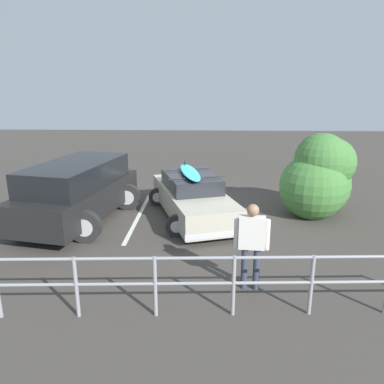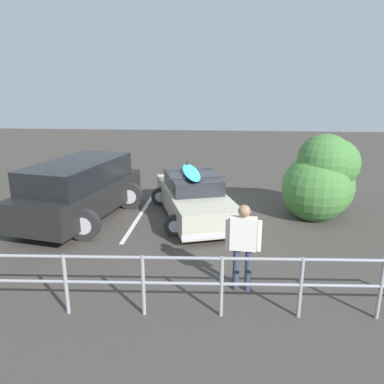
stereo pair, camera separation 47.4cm
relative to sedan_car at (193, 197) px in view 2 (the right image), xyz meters
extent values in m
cube|color=#423D38|center=(-0.11, -0.50, -0.62)|extent=(44.00, 44.00, 0.02)
cube|color=silver|center=(1.65, 0.03, -0.61)|extent=(0.12, 4.47, 0.00)
cube|color=#B7B29E|center=(-0.01, 0.03, -0.11)|extent=(2.89, 4.74, 0.68)
cube|color=#23262B|center=(0.04, -0.14, 0.45)|extent=(2.00, 2.47, 0.43)
cube|color=silver|center=(-0.67, 2.12, -0.33)|extent=(1.60, 0.59, 0.14)
cube|color=silver|center=(0.65, -2.05, -0.33)|extent=(1.60, 0.59, 0.14)
cylinder|color=black|center=(-1.22, 1.10, -0.32)|extent=(0.59, 0.18, 0.59)
cylinder|color=#B7B7BC|center=(-1.22, 1.10, -0.32)|extent=(0.32, 0.19, 0.32)
cylinder|color=black|center=(0.35, 1.60, -0.32)|extent=(0.59, 0.18, 0.59)
cylinder|color=#B7B7BC|center=(0.35, 1.60, -0.32)|extent=(0.32, 0.19, 0.32)
cylinder|color=black|center=(-0.38, -1.53, -0.32)|extent=(0.59, 0.18, 0.59)
cylinder|color=#B7B7BC|center=(-0.38, -1.53, -0.32)|extent=(0.32, 0.19, 0.32)
cylinder|color=black|center=(1.19, -1.03, -0.32)|extent=(0.59, 0.18, 0.59)
cylinder|color=#B7B7BC|center=(1.19, -1.03, -0.32)|extent=(0.32, 0.19, 0.32)
cylinder|color=black|center=(-0.14, 0.43, 0.70)|extent=(1.62, 0.54, 0.03)
cylinder|color=black|center=(0.22, -0.70, 0.70)|extent=(1.62, 0.54, 0.03)
ellipsoid|color=#33B7D6|center=(0.08, -0.05, 0.76)|extent=(0.94, 2.40, 0.09)
cone|color=black|center=(0.27, -0.97, 0.88)|extent=(0.10, 0.10, 0.14)
cube|color=black|center=(3.31, 0.56, 0.07)|extent=(2.72, 4.79, 0.83)
cube|color=black|center=(3.31, 0.56, 0.82)|extent=(2.37, 3.78, 0.67)
cylinder|color=black|center=(2.84, -1.75, 0.17)|extent=(0.78, 0.33, 0.76)
cylinder|color=black|center=(2.66, 2.07, -0.19)|extent=(0.84, 0.22, 0.84)
cylinder|color=#B7B7BC|center=(2.66, 2.07, -0.19)|extent=(0.46, 0.23, 0.46)
cylinder|color=black|center=(4.51, 1.69, -0.19)|extent=(0.84, 0.22, 0.84)
cylinder|color=#B7B7BC|center=(4.51, 1.69, -0.19)|extent=(0.46, 0.23, 0.46)
cylinder|color=black|center=(2.11, -0.58, -0.19)|extent=(0.84, 0.22, 0.84)
cylinder|color=#B7B7BC|center=(2.11, -0.58, -0.19)|extent=(0.46, 0.23, 0.46)
cylinder|color=black|center=(3.97, -0.96, -0.19)|extent=(0.84, 0.22, 0.84)
cylinder|color=#B7B7BC|center=(3.97, -0.96, -0.19)|extent=(0.46, 0.23, 0.46)
cylinder|color=#33384C|center=(-1.40, 4.20, -0.18)|extent=(0.13, 0.13, 0.86)
cylinder|color=#33384C|center=(-1.17, 4.18, -0.18)|extent=(0.13, 0.13, 0.86)
cube|color=silver|center=(-1.28, 4.19, 0.57)|extent=(0.52, 0.24, 0.64)
sphere|color=#9E7556|center=(-1.28, 4.19, 1.02)|extent=(0.23, 0.23, 0.23)
cylinder|color=silver|center=(-1.58, 4.22, 0.54)|extent=(0.09, 0.09, 0.61)
cylinder|color=silver|center=(-0.99, 4.16, 0.54)|extent=(0.09, 0.09, 0.61)
cylinder|color=gray|center=(-3.57, 4.95, -0.05)|extent=(0.07, 0.07, 1.12)
cylinder|color=gray|center=(-2.23, 5.02, -0.05)|extent=(0.07, 0.07, 1.12)
cylinder|color=gray|center=(-0.89, 5.09, -0.05)|extent=(0.07, 0.07, 1.12)
cylinder|color=gray|center=(0.45, 5.17, -0.05)|extent=(0.07, 0.07, 1.12)
cylinder|color=gray|center=(1.79, 5.24, -0.05)|extent=(0.07, 0.07, 1.12)
cylinder|color=gray|center=(-0.89, 5.09, 0.48)|extent=(8.04, 0.50, 0.06)
cylinder|color=gray|center=(-0.89, 5.09, 0.00)|extent=(8.04, 0.50, 0.06)
cylinder|color=#4C3828|center=(-3.72, -0.31, -0.37)|extent=(0.37, 0.37, 0.49)
sphere|color=#427A38|center=(-3.92, -0.57, 0.26)|extent=(1.93, 1.93, 1.93)
sphere|color=#427A38|center=(-3.92, -0.93, 0.57)|extent=(1.56, 1.56, 1.56)
sphere|color=#427A38|center=(-3.64, -0.20, 0.29)|extent=(2.01, 2.01, 2.01)
sphere|color=#427A38|center=(-3.85, -0.30, 1.12)|extent=(1.60, 1.60, 1.60)
sphere|color=#427A38|center=(-4.14, -0.38, 1.02)|extent=(1.51, 1.51, 1.51)
sphere|color=#427A38|center=(-3.76, -0.45, 0.73)|extent=(1.44, 1.44, 1.44)
camera|label=1|loc=(-0.39, 10.83, 3.26)|focal=35.00mm
camera|label=2|loc=(-0.87, 10.80, 3.26)|focal=35.00mm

